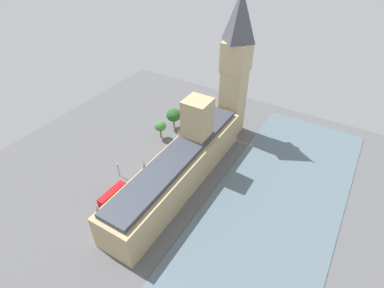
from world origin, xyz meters
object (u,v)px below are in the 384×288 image
object	(u,v)px
pedestrian_opposite_hall	(182,150)
parliament_building	(182,164)
car_black_corner	(171,149)
plane_tree_midblock	(174,115)
street_lamp_kerbside	(118,167)
double_decker_bus_far_end	(113,196)
clock_tower	(236,66)
car_silver_near_tower	(160,162)
plane_tree_leading	(160,126)

from	to	relation	value
pedestrian_opposite_hall	parliament_building	bearing A→B (deg)	153.50
car_black_corner	plane_tree_midblock	size ratio (longest dim) A/B	0.48
car_black_corner	street_lamp_kerbside	distance (m)	22.70
car_black_corner	double_decker_bus_far_end	xyz separation A→B (m)	(1.41, 31.19, 1.75)
clock_tower	double_decker_bus_far_end	xyz separation A→B (m)	(14.81, 56.20, -26.57)
clock_tower	car_silver_near_tower	distance (m)	45.48
parliament_building	car_black_corner	xyz separation A→B (m)	(12.45, -11.62, -6.74)
parliament_building	car_silver_near_tower	size ratio (longest dim) A/B	15.49
clock_tower	car_silver_near_tower	xyz separation A→B (m)	(12.73, 33.24, -28.31)
car_silver_near_tower	plane_tree_midblock	bearing A→B (deg)	112.35
car_black_corner	double_decker_bus_far_end	size ratio (longest dim) A/B	0.41
car_silver_near_tower	street_lamp_kerbside	bearing A→B (deg)	-123.40
car_black_corner	plane_tree_leading	size ratio (longest dim) A/B	0.56
parliament_building	plane_tree_leading	size ratio (longest dim) A/B	8.54
parliament_building	plane_tree_leading	world-z (taller)	parliament_building
parliament_building	clock_tower	size ratio (longest dim) A/B	1.17
clock_tower	double_decker_bus_far_end	distance (m)	63.90
double_decker_bus_far_end	pedestrian_opposite_hall	world-z (taller)	double_decker_bus_far_end
car_silver_near_tower	pedestrian_opposite_hall	bearing A→B (deg)	74.29
plane_tree_midblock	clock_tower	bearing A→B (deg)	-153.03
car_silver_near_tower	double_decker_bus_far_end	world-z (taller)	double_decker_bus_far_end
street_lamp_kerbside	pedestrian_opposite_hall	bearing A→B (deg)	-117.28
pedestrian_opposite_hall	plane_tree_midblock	size ratio (longest dim) A/B	0.18
pedestrian_opposite_hall	double_decker_bus_far_end	bearing A→B (deg)	111.88
double_decker_bus_far_end	clock_tower	bearing A→B (deg)	-103.25
parliament_building	car_black_corner	world-z (taller)	parliament_building
parliament_building	plane_tree_leading	bearing A→B (deg)	-38.70
parliament_building	plane_tree_midblock	distance (m)	32.91
double_decker_bus_far_end	street_lamp_kerbside	distance (m)	12.28
plane_tree_leading	car_silver_near_tower	bearing A→B (deg)	124.59
car_black_corner	plane_tree_midblock	distance (m)	17.12
car_black_corner	clock_tower	bearing A→B (deg)	-117.46
car_black_corner	street_lamp_kerbside	world-z (taller)	street_lamp_kerbside
plane_tree_midblock	street_lamp_kerbside	xyz separation A→B (m)	(0.05, 35.08, -2.29)
parliament_building	clock_tower	xyz separation A→B (m)	(-0.94, -36.63, 21.57)
plane_tree_leading	street_lamp_kerbside	size ratio (longest dim) A/B	1.35
double_decker_bus_far_end	plane_tree_leading	distance (m)	37.33
car_black_corner	street_lamp_kerbside	size ratio (longest dim) A/B	0.76
car_silver_near_tower	street_lamp_kerbside	distance (m)	15.78
parliament_building	double_decker_bus_far_end	xyz separation A→B (m)	(13.86, 19.57, -4.99)
clock_tower	car_black_corner	distance (m)	40.08
clock_tower	double_decker_bus_far_end	world-z (taller)	clock_tower
car_black_corner	plane_tree_leading	bearing A→B (deg)	-30.73
double_decker_bus_far_end	pedestrian_opposite_hall	size ratio (longest dim) A/B	6.56
clock_tower	car_black_corner	size ratio (longest dim) A/B	12.93
double_decker_bus_far_end	plane_tree_midblock	bearing A→B (deg)	-80.16
clock_tower	street_lamp_kerbside	bearing A→B (deg)	64.96
double_decker_bus_far_end	plane_tree_midblock	distance (m)	45.92
car_silver_near_tower	street_lamp_kerbside	xyz separation A→B (m)	(8.75, 12.74, 3.18)
double_decker_bus_far_end	pedestrian_opposite_hall	distance (m)	33.56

